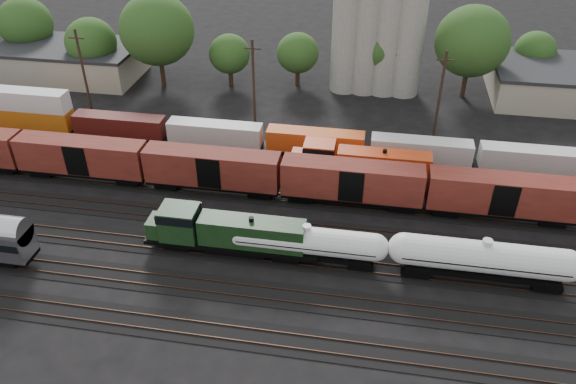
% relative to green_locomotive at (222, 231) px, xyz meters
% --- Properties ---
extents(ground, '(600.00, 600.00, 0.00)m').
position_rel_green_locomotive_xyz_m(ground, '(9.20, 5.00, -2.55)').
color(ground, black).
extents(tracks, '(180.00, 33.20, 0.20)m').
position_rel_green_locomotive_xyz_m(tracks, '(9.20, 5.00, -2.50)').
color(tracks, black).
rests_on(tracks, ground).
extents(green_locomotive, '(16.84, 2.97, 4.46)m').
position_rel_green_locomotive_xyz_m(green_locomotive, '(0.00, 0.00, 0.00)').
color(green_locomotive, black).
rests_on(green_locomotive, ground).
extents(tank_car_a, '(15.27, 2.73, 4.00)m').
position_rel_green_locomotive_xyz_m(tank_car_a, '(8.16, -0.00, -0.14)').
color(tank_car_a, white).
rests_on(tank_car_a, ground).
extents(tank_car_b, '(16.97, 3.04, 4.45)m').
position_rel_green_locomotive_xyz_m(tank_car_b, '(24.12, 0.00, 0.10)').
color(tank_car_b, white).
rests_on(tank_car_b, ground).
extents(orange_locomotive, '(17.50, 2.92, 4.38)m').
position_rel_green_locomotive_xyz_m(orange_locomotive, '(11.88, 15.00, -0.04)').
color(orange_locomotive, black).
rests_on(orange_locomotive, ground).
extents(boxcar_string, '(169.00, 2.90, 4.20)m').
position_rel_green_locomotive_xyz_m(boxcar_string, '(11.62, 10.00, 0.57)').
color(boxcar_string, black).
rests_on(boxcar_string, ground).
extents(container_wall, '(165.58, 2.60, 5.80)m').
position_rel_green_locomotive_xyz_m(container_wall, '(0.58, 20.00, -0.07)').
color(container_wall, black).
rests_on(container_wall, ground).
extents(grain_silo, '(13.40, 5.00, 29.00)m').
position_rel_green_locomotive_xyz_m(grain_silo, '(12.49, 41.00, 8.71)').
color(grain_silo, gray).
rests_on(grain_silo, ground).
extents(industrial_sheds, '(119.38, 17.26, 5.10)m').
position_rel_green_locomotive_xyz_m(industrial_sheds, '(15.83, 40.25, 0.01)').
color(industrial_sheds, '#9E937F').
rests_on(industrial_sheds, ground).
extents(tree_band, '(166.14, 21.21, 14.16)m').
position_rel_green_locomotive_xyz_m(tree_band, '(12.94, 40.42, 5.20)').
color(tree_band, black).
rests_on(tree_band, ground).
extents(utility_poles, '(122.20, 0.36, 12.00)m').
position_rel_green_locomotive_xyz_m(utility_poles, '(9.20, 27.00, 3.67)').
color(utility_poles, black).
rests_on(utility_poles, ground).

